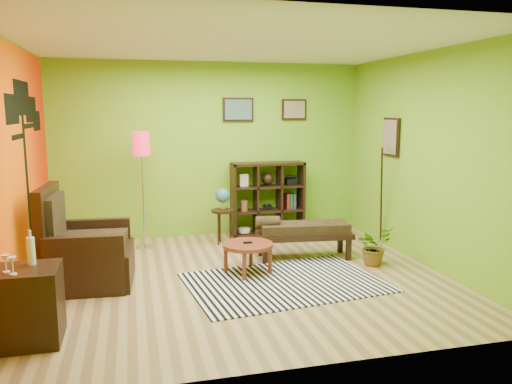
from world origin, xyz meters
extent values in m
plane|color=tan|center=(0.00, 0.00, 0.00)|extent=(5.00, 5.00, 0.00)
cube|color=#71AB1F|center=(0.00, 2.25, 1.40)|extent=(5.00, 0.04, 2.80)
cube|color=#71AB1F|center=(0.00, -2.25, 1.40)|extent=(5.00, 0.04, 2.80)
cube|color=#71AB1F|center=(-2.50, 0.00, 1.40)|extent=(0.04, 4.50, 2.80)
cube|color=#71AB1F|center=(2.50, 0.00, 1.40)|extent=(0.04, 4.50, 2.80)
cube|color=white|center=(0.00, 0.00, 2.80)|extent=(5.00, 4.50, 0.04)
cube|color=#F55500|center=(-2.48, 0.00, 1.40)|extent=(0.01, 4.45, 2.75)
cube|color=black|center=(-2.46, 0.55, 1.05)|extent=(0.01, 0.14, 2.10)
cube|color=black|center=(-2.46, 0.05, 2.05)|extent=(0.01, 0.65, 0.32)
cube|color=black|center=(-2.46, 0.60, 2.18)|extent=(0.01, 0.85, 0.40)
cube|color=black|center=(-2.46, 1.10, 2.05)|extent=(0.01, 0.70, 0.32)
cube|color=black|center=(-2.46, 1.45, 1.90)|extent=(0.01, 0.50, 0.26)
cube|color=black|center=(0.45, 2.22, 2.05)|extent=(0.50, 0.03, 0.38)
cube|color=slate|center=(0.45, 2.19, 2.05)|extent=(0.44, 0.01, 0.32)
cube|color=black|center=(1.40, 2.22, 2.05)|extent=(0.42, 0.03, 0.34)
cube|color=gray|center=(1.40, 2.19, 2.05)|extent=(0.36, 0.01, 0.28)
cube|color=black|center=(2.47, 0.90, 1.65)|extent=(0.03, 0.44, 0.56)
cube|color=gray|center=(2.44, 0.90, 1.65)|extent=(0.01, 0.38, 0.50)
cylinder|color=black|center=(2.35, 0.90, 0.78)|extent=(0.23, 0.34, 1.46)
cone|color=silver|center=(2.35, 0.75, 1.52)|extent=(0.08, 0.09, 0.16)
cube|color=white|center=(0.47, -0.31, 0.01)|extent=(2.45, 1.82, 0.01)
cylinder|color=maroon|center=(0.12, 0.14, 0.37)|extent=(0.64, 0.64, 0.05)
cylinder|color=maroon|center=(0.22, 0.40, 0.17)|extent=(0.05, 0.05, 0.35)
cylinder|color=maroon|center=(-0.14, 0.24, 0.17)|extent=(0.05, 0.05, 0.35)
cylinder|color=maroon|center=(0.38, 0.04, 0.17)|extent=(0.05, 0.05, 0.35)
cylinder|color=maroon|center=(0.02, -0.13, 0.17)|extent=(0.05, 0.05, 0.35)
cube|color=black|center=(0.12, 0.14, 0.40)|extent=(0.11, 0.05, 0.02)
cube|color=black|center=(-1.77, 0.22, 0.22)|extent=(1.01, 0.99, 0.43)
cube|color=black|center=(-2.22, 0.25, 0.59)|extent=(0.17, 0.93, 1.19)
cube|color=black|center=(-1.80, -0.22, 0.34)|extent=(0.87, 0.17, 0.69)
cube|color=black|center=(-1.74, 0.66, 0.34)|extent=(0.87, 0.17, 0.69)
cube|color=#EEB35F|center=(-1.73, 0.22, 0.51)|extent=(0.80, 0.78, 0.15)
cube|color=#EEB35F|center=(-2.13, 0.24, 0.81)|extent=(0.14, 0.69, 0.54)
cube|color=black|center=(-2.20, -1.23, 0.34)|extent=(0.58, 0.52, 0.68)
cylinder|color=white|center=(-2.15, -1.13, 0.81)|extent=(0.07, 0.07, 0.25)
cylinder|color=white|center=(-2.15, -1.13, 0.96)|extent=(0.02, 0.02, 0.07)
cylinder|color=white|center=(-2.32, -1.31, 0.69)|extent=(0.06, 0.06, 0.01)
cylinder|color=white|center=(-2.32, -1.31, 0.74)|extent=(0.01, 0.01, 0.09)
cone|color=white|center=(-2.32, -1.31, 0.81)|extent=(0.07, 0.07, 0.06)
cylinder|color=white|center=(-2.25, -1.39, 0.69)|extent=(0.06, 0.06, 0.01)
cylinder|color=white|center=(-2.25, -1.39, 0.74)|extent=(0.01, 0.01, 0.09)
cone|color=white|center=(-2.25, -1.39, 0.81)|extent=(0.07, 0.07, 0.06)
cylinder|color=silver|center=(-1.11, 1.66, 0.02)|extent=(0.26, 0.26, 0.03)
cylinder|color=silver|center=(-1.11, 1.66, 0.81)|extent=(0.02, 0.02, 1.61)
cylinder|color=red|center=(-1.11, 1.66, 1.56)|extent=(0.25, 0.25, 0.35)
cylinder|color=black|center=(0.07, 1.63, 0.51)|extent=(0.35, 0.35, 0.04)
cylinder|color=black|center=(0.18, 1.60, 0.25)|extent=(0.03, 0.03, 0.50)
cylinder|color=black|center=(0.04, 1.74, 0.25)|extent=(0.03, 0.03, 0.50)
cylinder|color=black|center=(-0.01, 1.55, 0.25)|extent=(0.03, 0.03, 0.50)
cylinder|color=gold|center=(0.07, 1.63, 0.55)|extent=(0.09, 0.09, 0.02)
cylinder|color=gold|center=(0.07, 1.63, 0.60)|extent=(0.01, 0.01, 0.09)
sphere|color=#184FA7|center=(0.07, 1.63, 0.75)|extent=(0.22, 0.22, 0.22)
cube|color=black|center=(0.32, 2.03, 0.60)|extent=(0.04, 0.35, 1.20)
cube|color=black|center=(1.48, 2.03, 0.60)|extent=(0.04, 0.35, 1.20)
cube|color=black|center=(0.90, 2.03, 0.02)|extent=(1.20, 0.35, 0.04)
cube|color=black|center=(0.90, 2.03, 1.18)|extent=(1.20, 0.35, 0.04)
cube|color=black|center=(0.70, 2.03, 0.60)|extent=(0.03, 0.33, 1.12)
cube|color=black|center=(1.10, 2.03, 0.60)|extent=(0.03, 0.33, 1.12)
cube|color=black|center=(0.90, 2.03, 0.40)|extent=(1.12, 0.33, 0.03)
cube|color=black|center=(0.90, 2.03, 0.80)|extent=(1.12, 0.33, 0.03)
cylinder|color=beige|center=(0.50, 2.03, 0.09)|extent=(0.20, 0.20, 0.07)
sphere|color=black|center=(0.90, 2.03, 0.93)|extent=(0.20, 0.20, 0.20)
cube|color=black|center=(1.30, 2.03, 0.87)|extent=(0.18, 0.15, 0.10)
cylinder|color=black|center=(0.86, 2.03, 0.47)|extent=(0.06, 0.12, 0.06)
cylinder|color=black|center=(0.94, 2.03, 0.47)|extent=(0.06, 0.12, 0.06)
ellipsoid|color=#384C26|center=(1.30, 2.03, 0.10)|extent=(0.18, 0.18, 0.09)
cylinder|color=brown|center=(0.50, 2.03, 0.50)|extent=(0.12, 0.12, 0.18)
cube|color=beige|center=(0.50, 2.03, 0.92)|extent=(0.14, 0.03, 0.20)
cube|color=maroon|center=(1.23, 2.03, 0.54)|extent=(0.04, 0.18, 0.26)
cube|color=#1E4C1E|center=(1.28, 2.03, 0.54)|extent=(0.04, 0.18, 0.26)
cube|color=navy|center=(1.34, 2.03, 0.54)|extent=(0.04, 0.18, 0.26)
cube|color=black|center=(1.03, 0.60, 0.33)|extent=(1.36, 0.60, 0.08)
cube|color=#EEB35F|center=(1.03, 0.60, 0.43)|extent=(1.26, 0.54, 0.13)
cylinder|color=#EEB35F|center=(0.52, 0.65, 0.53)|extent=(0.34, 0.20, 0.17)
cube|color=black|center=(1.63, 0.73, 0.15)|extent=(0.07, 0.07, 0.29)
cube|color=black|center=(0.47, 0.85, 0.15)|extent=(0.07, 0.07, 0.29)
cube|color=black|center=(1.59, 0.35, 0.15)|extent=(0.07, 0.07, 0.29)
cube|color=black|center=(0.44, 0.47, 0.15)|extent=(0.07, 0.07, 0.29)
imported|color=#26661E|center=(1.83, 0.08, 0.20)|extent=(0.61, 0.64, 0.40)
camera|label=1|loc=(-1.25, -5.77, 2.04)|focal=35.00mm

